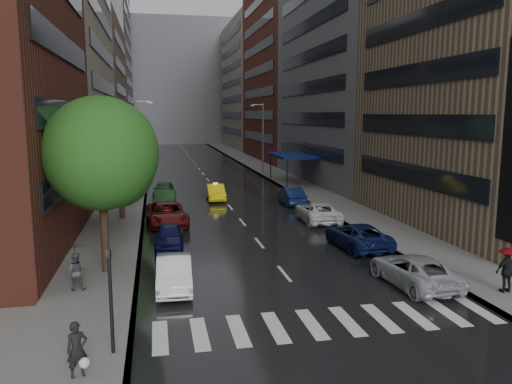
# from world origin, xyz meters

# --- Properties ---
(ground) EXTENTS (220.00, 220.00, 0.00)m
(ground) POSITION_xyz_m (0.00, 0.00, 0.00)
(ground) COLOR gray
(ground) RESTS_ON ground
(road) EXTENTS (14.00, 140.00, 0.01)m
(road) POSITION_xyz_m (0.00, 50.00, 0.01)
(road) COLOR black
(road) RESTS_ON ground
(sidewalk_left) EXTENTS (4.00, 140.00, 0.15)m
(sidewalk_left) POSITION_xyz_m (-9.00, 50.00, 0.07)
(sidewalk_left) COLOR gray
(sidewalk_left) RESTS_ON ground
(sidewalk_right) EXTENTS (4.00, 140.00, 0.15)m
(sidewalk_right) POSITION_xyz_m (9.00, 50.00, 0.07)
(sidewalk_right) COLOR gray
(sidewalk_right) RESTS_ON ground
(crosswalk) EXTENTS (13.15, 2.80, 0.01)m
(crosswalk) POSITION_xyz_m (0.20, -2.00, 0.01)
(crosswalk) COLOR silver
(crosswalk) RESTS_ON ground
(buildings_left) EXTENTS (8.00, 108.00, 38.00)m
(buildings_left) POSITION_xyz_m (-15.00, 58.79, 15.99)
(buildings_left) COLOR maroon
(buildings_left) RESTS_ON ground
(buildings_right) EXTENTS (8.05, 109.10, 36.00)m
(buildings_right) POSITION_xyz_m (15.00, 56.70, 15.03)
(buildings_right) COLOR #937A5B
(buildings_right) RESTS_ON ground
(building_far) EXTENTS (40.00, 14.00, 32.00)m
(building_far) POSITION_xyz_m (0.00, 118.00, 16.00)
(building_far) COLOR slate
(building_far) RESTS_ON ground
(tree_near) EXTENTS (5.44, 5.44, 8.67)m
(tree_near) POSITION_xyz_m (-8.60, 5.69, 5.93)
(tree_near) COLOR #382619
(tree_near) RESTS_ON ground
(tree_mid) EXTENTS (5.27, 5.27, 8.40)m
(tree_mid) POSITION_xyz_m (-8.60, 18.56, 5.74)
(tree_mid) COLOR #382619
(tree_mid) RESTS_ON ground
(tree_far) EXTENTS (4.89, 4.89, 7.80)m
(tree_far) POSITION_xyz_m (-8.60, 31.46, 5.33)
(tree_far) COLOR #382619
(tree_far) RESTS_ON ground
(taxi) EXTENTS (1.63, 4.42, 1.44)m
(taxi) POSITION_xyz_m (-0.78, 25.82, 0.72)
(taxi) COLOR yellow
(taxi) RESTS_ON ground
(parked_cars_left) EXTENTS (3.12, 29.57, 1.60)m
(parked_cars_left) POSITION_xyz_m (-5.40, 16.59, 0.77)
(parked_cars_left) COLOR white
(parked_cars_left) RESTS_ON ground
(parked_cars_right) EXTENTS (2.75, 26.01, 1.49)m
(parked_cars_right) POSITION_xyz_m (5.40, 10.47, 0.74)
(parked_cars_right) COLOR #ADAEB3
(parked_cars_right) RESTS_ON ground
(ped_bag_walker) EXTENTS (0.72, 0.60, 1.68)m
(ped_bag_walker) POSITION_xyz_m (-8.48, -4.48, 0.96)
(ped_bag_walker) COLOR black
(ped_bag_walker) RESTS_ON sidewalk_left
(ped_black_umbrella) EXTENTS (0.96, 0.98, 2.09)m
(ped_black_umbrella) POSITION_xyz_m (-9.64, 3.20, 1.38)
(ped_black_umbrella) COLOR #454449
(ped_black_umbrella) RESTS_ON sidewalk_left
(ped_red_umbrella) EXTENTS (1.12, 0.82, 2.01)m
(ped_red_umbrella) POSITION_xyz_m (8.68, -0.79, 1.33)
(ped_red_umbrella) COLOR black
(ped_red_umbrella) RESTS_ON sidewalk_right
(traffic_light) EXTENTS (0.18, 0.15, 3.45)m
(traffic_light) POSITION_xyz_m (-7.60, -3.15, 2.23)
(traffic_light) COLOR black
(traffic_light) RESTS_ON sidewalk_left
(street_lamp_left) EXTENTS (1.74, 0.22, 9.00)m
(street_lamp_left) POSITION_xyz_m (-7.72, 30.00, 4.89)
(street_lamp_left) COLOR gray
(street_lamp_left) RESTS_ON sidewalk_left
(street_lamp_right) EXTENTS (1.74, 0.22, 9.00)m
(street_lamp_right) POSITION_xyz_m (7.72, 45.00, 4.89)
(street_lamp_right) COLOR gray
(street_lamp_right) RESTS_ON sidewalk_right
(awning) EXTENTS (4.00, 8.00, 3.12)m
(awning) POSITION_xyz_m (8.98, 35.00, 3.13)
(awning) COLOR navy
(awning) RESTS_ON sidewalk_right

